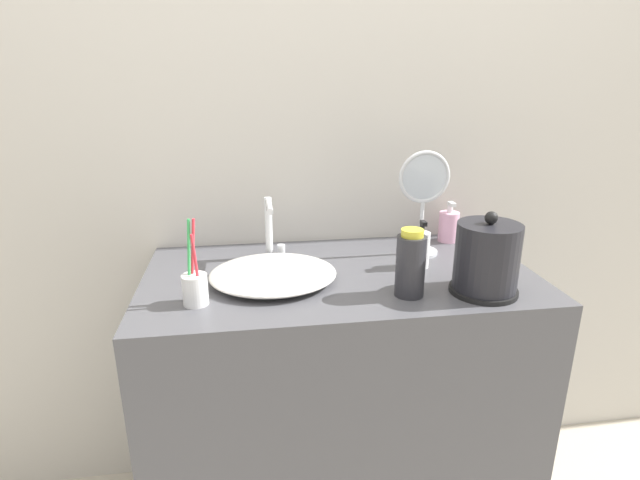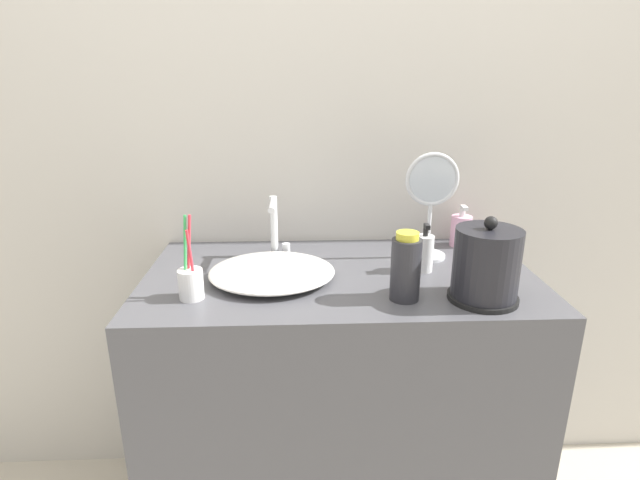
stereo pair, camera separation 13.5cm
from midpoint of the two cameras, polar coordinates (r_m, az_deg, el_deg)
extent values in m
cube|color=beige|center=(1.60, 4.10, 14.86)|extent=(6.00, 0.04, 2.60)
cube|color=#4C4C51|center=(1.61, 4.64, -18.37)|extent=(1.08, 0.58, 0.87)
ellipsoid|color=silver|center=(1.35, -2.67, -3.71)|extent=(0.34, 0.30, 0.04)
cylinder|color=silver|center=(1.49, -2.70, 1.48)|extent=(0.02, 0.02, 0.19)
cylinder|color=silver|center=(1.41, -2.76, 4.01)|extent=(0.02, 0.13, 0.02)
cylinder|color=silver|center=(1.51, -1.33, -1.17)|extent=(0.02, 0.02, 0.04)
cylinder|color=black|center=(1.32, 20.92, -6.18)|extent=(0.17, 0.17, 0.01)
cylinder|color=black|center=(1.29, 21.35, -2.75)|extent=(0.16, 0.16, 0.18)
sphere|color=black|center=(1.26, 21.92, 1.78)|extent=(0.03, 0.03, 0.03)
cylinder|color=silver|center=(1.25, -11.57, -5.03)|extent=(0.06, 0.06, 0.08)
cylinder|color=#E5333F|center=(1.22, -11.49, -2.26)|extent=(0.01, 0.01, 0.15)
cylinder|color=#E5333F|center=(1.23, -11.76, -1.28)|extent=(0.02, 0.01, 0.18)
cylinder|color=green|center=(1.23, -12.16, -1.37)|extent=(0.02, 0.02, 0.18)
cylinder|color=white|center=(1.44, 14.49, -1.55)|extent=(0.05, 0.05, 0.10)
cylinder|color=black|center=(1.42, 14.69, 0.88)|extent=(0.01, 0.01, 0.02)
cube|color=black|center=(1.40, 14.86, 1.47)|extent=(0.01, 0.03, 0.01)
cylinder|color=#EAA8C6|center=(1.68, 18.04, 0.95)|extent=(0.06, 0.06, 0.10)
cylinder|color=white|center=(1.66, 18.25, 2.97)|extent=(0.02, 0.02, 0.02)
cube|color=white|center=(1.65, 18.44, 3.46)|extent=(0.02, 0.04, 0.01)
cylinder|color=#28282D|center=(1.24, 12.86, -3.38)|extent=(0.07, 0.07, 0.16)
cylinder|color=gold|center=(1.21, 13.16, 0.42)|extent=(0.06, 0.06, 0.02)
cylinder|color=silver|center=(1.56, 14.56, -1.76)|extent=(0.11, 0.11, 0.01)
cylinder|color=silver|center=(1.53, 14.81, 1.16)|extent=(0.01, 0.01, 0.16)
torus|color=silver|center=(1.50, 15.28, 6.67)|extent=(0.16, 0.01, 0.16)
cylinder|color=silver|center=(1.50, 15.28, 6.67)|extent=(0.13, 0.00, 0.13)
camera|label=1|loc=(0.07, -87.14, 0.97)|focal=28.00mm
camera|label=2|loc=(0.07, 92.86, -0.97)|focal=28.00mm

